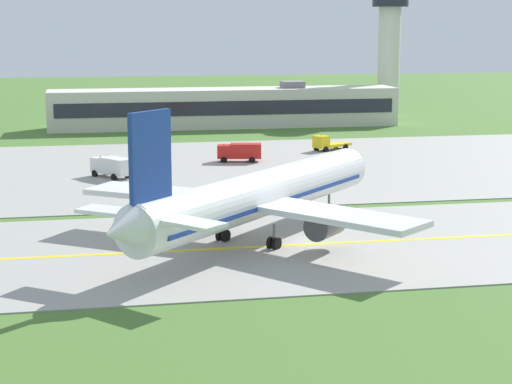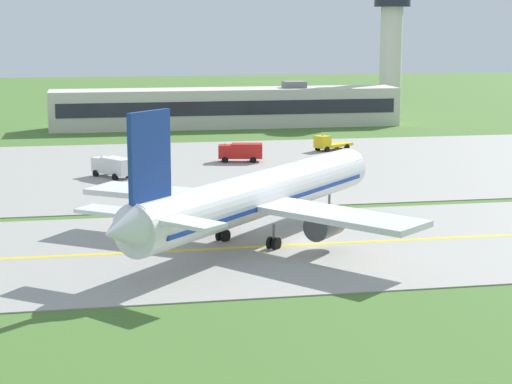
{
  "view_description": "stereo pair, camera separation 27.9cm",
  "coord_description": "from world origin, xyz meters",
  "px_view_note": "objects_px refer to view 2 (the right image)",
  "views": [
    {
      "loc": [
        -18.76,
        -71.84,
        18.85
      ],
      "look_at": [
        -4.08,
        4.47,
        4.0
      ],
      "focal_mm": 62.21,
      "sensor_mm": 36.0,
      "label": 1
    },
    {
      "loc": [
        -18.48,
        -71.89,
        18.85
      ],
      "look_at": [
        -4.08,
        4.47,
        4.0
      ],
      "focal_mm": 62.21,
      "sensor_mm": 36.0,
      "label": 2
    }
  ],
  "objects_px": {
    "airplane_lead": "(257,196)",
    "service_truck_catering": "(328,143)",
    "control_tower": "(391,36)",
    "service_truck_fuel": "(241,151)",
    "service_truck_baggage": "(113,166)"
  },
  "relations": [
    {
      "from": "service_truck_baggage",
      "to": "control_tower",
      "type": "xyz_separation_m",
      "value": [
        57.31,
        62.45,
        14.73
      ]
    },
    {
      "from": "service_truck_baggage",
      "to": "service_truck_fuel",
      "type": "relative_size",
      "value": 0.96
    },
    {
      "from": "service_truck_baggage",
      "to": "service_truck_fuel",
      "type": "bearing_deg",
      "value": 28.42
    },
    {
      "from": "service_truck_fuel",
      "to": "service_truck_catering",
      "type": "height_order",
      "value": "service_truck_fuel"
    },
    {
      "from": "service_truck_baggage",
      "to": "service_truck_catering",
      "type": "height_order",
      "value": "service_truck_baggage"
    },
    {
      "from": "service_truck_fuel",
      "to": "service_truck_catering",
      "type": "xyz_separation_m",
      "value": [
        14.7,
        8.3,
        -0.35
      ]
    },
    {
      "from": "service_truck_catering",
      "to": "control_tower",
      "type": "bearing_deg",
      "value": 60.76
    },
    {
      "from": "service_truck_baggage",
      "to": "control_tower",
      "type": "relative_size",
      "value": 0.22
    },
    {
      "from": "control_tower",
      "to": "service_truck_fuel",
      "type": "bearing_deg",
      "value": -126.86
    },
    {
      "from": "service_truck_fuel",
      "to": "service_truck_baggage",
      "type": "bearing_deg",
      "value": -151.58
    },
    {
      "from": "service_truck_catering",
      "to": "control_tower",
      "type": "xyz_separation_m",
      "value": [
        24.96,
        44.59,
        15.08
      ]
    },
    {
      "from": "service_truck_fuel",
      "to": "control_tower",
      "type": "height_order",
      "value": "control_tower"
    },
    {
      "from": "airplane_lead",
      "to": "service_truck_fuel",
      "type": "relative_size",
      "value": 5.09
    },
    {
      "from": "service_truck_fuel",
      "to": "control_tower",
      "type": "bearing_deg",
      "value": 53.14
    },
    {
      "from": "airplane_lead",
      "to": "service_truck_catering",
      "type": "relative_size",
      "value": 4.84
    }
  ]
}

